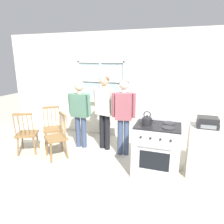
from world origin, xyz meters
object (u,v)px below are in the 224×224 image
person_elderly_left (80,108)px  stereo (208,122)px  chair_center_cluster (27,134)px  chair_by_window (57,138)px  stove (157,149)px  chair_near_wall (53,129)px  potted_plant (106,98)px  side_counter (204,151)px  person_adult_right (124,111)px  person_teen_center (104,106)px  kettle (147,120)px

person_elderly_left → stereo: (2.61, -0.38, 0.04)m
chair_center_cluster → person_elderly_left: (0.98, 0.66, 0.51)m
chair_by_window → stove: stove is taller
chair_near_wall → stereo: bearing=-40.5°
stove → chair_near_wall: bearing=170.8°
potted_plant → side_counter: 2.68m
person_adult_right → chair_by_window: bearing=-167.4°
potted_plant → stereo: (2.30, -1.26, -0.05)m
chair_center_cluster → person_adult_right: 2.18m
chair_by_window → side_counter: size_ratio=1.06×
stereo → potted_plant: bearing=151.4°
chair_by_window → chair_near_wall: bearing=173.2°
person_elderly_left → stove: person_elderly_left is taller
person_teen_center → stereo: 2.10m
person_elderly_left → kettle: bearing=-22.5°
chair_center_cluster → person_adult_right: person_adult_right is taller
person_elderly_left → kettle: person_elderly_left is taller
kettle → side_counter: kettle is taller
person_teen_center → side_counter: bearing=3.6°
potted_plant → stove: bearing=-44.1°
stove → kettle: size_ratio=4.39×
person_adult_right → side_counter: size_ratio=1.81×
person_adult_right → stereo: size_ratio=4.79×
side_counter → stereo: bearing=-90.0°
chair_near_wall → person_adult_right: size_ratio=0.58×
chair_near_wall → person_elderly_left: person_elderly_left is taller
stereo → chair_center_cluster: bearing=-175.7°
chair_center_cluster → potted_plant: (1.29, 1.53, 0.60)m
kettle → potted_plant: size_ratio=1.07×
chair_near_wall → chair_center_cluster: 0.58m
potted_plant → side_counter: bearing=-28.2°
person_adult_right → kettle: (0.58, -0.65, 0.05)m
person_elderly_left → kettle: size_ratio=6.30×
chair_near_wall → stove: (2.45, -0.40, 0.04)m
chair_by_window → chair_center_cluster: 0.74m
chair_center_cluster → kettle: (2.61, -0.06, 0.59)m
person_elderly_left → person_teen_center: (0.56, 0.09, 0.07)m
person_elderly_left → potted_plant: person_elderly_left is taller
chair_by_window → chair_center_cluster: (-0.74, -0.03, 0.00)m
chair_center_cluster → person_adult_right: size_ratio=0.58×
chair_center_cluster → potted_plant: size_ratio=4.14×
stove → stereo: 0.97m
person_adult_right → potted_plant: person_adult_right is taller
kettle → side_counter: size_ratio=0.27×
stove → stereo: (0.80, 0.20, 0.51)m
chair_by_window → side_counter: 2.86m
stereo → person_elderly_left: bearing=171.6°
chair_near_wall → person_teen_center: size_ratio=0.57×
person_adult_right → potted_plant: (-0.74, 0.94, 0.06)m
chair_center_cluster → stove: size_ratio=0.88×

